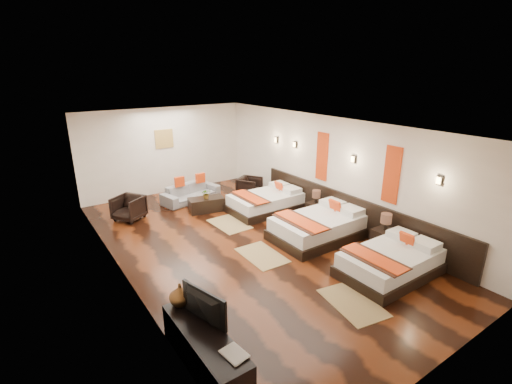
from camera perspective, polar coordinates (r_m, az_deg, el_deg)
floor at (r=8.85m, az=-1.89°, el=-7.95°), size 5.50×9.50×0.01m
ceiling at (r=8.00m, az=-2.10°, el=10.29°), size 5.50×9.50×0.01m
back_wall at (r=12.46m, az=-13.96°, el=6.23°), size 5.50×0.01×2.80m
left_wall at (r=7.30m, az=-20.48°, el=-3.12°), size 0.01×9.50×2.80m
right_wall at (r=10.01m, az=11.40°, el=3.44°), size 0.01×9.50×2.80m
headboard_panel at (r=9.76m, az=14.22°, el=-3.03°), size 0.08×6.60×0.90m
bed_near at (r=7.99m, az=20.21°, el=-10.14°), size 2.07×1.30×0.79m
bed_mid at (r=9.15m, az=9.80°, el=-5.26°), size 2.29×1.44×0.87m
bed_far at (r=10.70m, az=1.61°, el=-1.53°), size 2.09×1.31×0.80m
nightstand_a at (r=8.90m, az=19.24°, el=-6.68°), size 0.45×0.45×0.89m
nightstand_b at (r=10.24m, az=9.23°, el=-2.61°), size 0.42×0.42×0.83m
jute_mat_near at (r=7.03m, az=14.77°, el=-16.29°), size 0.95×1.31×0.01m
jute_mat_mid at (r=8.31m, az=0.92°, el=-9.79°), size 0.78×1.22×0.01m
jute_mat_far at (r=9.89m, az=-4.17°, el=-4.97°), size 0.79×1.23×0.01m
tv_console at (r=5.57m, az=-7.94°, el=-22.99°), size 0.50×1.80×0.55m
tv at (r=5.41m, az=-8.77°, el=-17.38°), size 0.34×0.86×0.50m
book at (r=4.98m, az=-4.63°, el=-24.44°), size 0.29×0.37×0.03m
figurine at (r=5.86m, az=-11.68°, el=-15.32°), size 0.42×0.42×0.35m
sofa at (r=11.67m, az=-10.08°, el=-0.10°), size 1.96×1.10×0.54m
armchair_left at (r=10.65m, az=-19.16°, el=-2.35°), size 1.00×1.00×0.67m
armchair_right at (r=11.88m, az=-1.00°, el=0.79°), size 0.95×0.96×0.64m
coffee_table at (r=10.80m, az=-7.70°, el=-1.92°), size 1.08×0.69×0.40m
table_plant at (r=10.63m, az=-7.73°, el=-0.27°), size 0.31×0.29×0.30m
orange_panel_a at (r=8.76m, az=20.31°, el=2.50°), size 0.04×0.40×1.30m
orange_panel_b at (r=10.13m, az=10.21°, el=5.44°), size 0.04×0.40×1.30m
sconce_near at (r=8.15m, az=26.55°, el=1.62°), size 0.07×0.12×0.18m
sconce_mid at (r=9.35m, az=14.88°, el=4.96°), size 0.07×0.12×0.18m
sconce_far at (r=10.87m, az=6.08°, el=7.34°), size 0.07×0.12×0.18m
sconce_lounge at (r=11.55m, az=3.16°, el=8.08°), size 0.07×0.12×0.18m
gold_artwork at (r=12.36m, az=-14.07°, el=8.02°), size 0.60×0.04×0.60m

